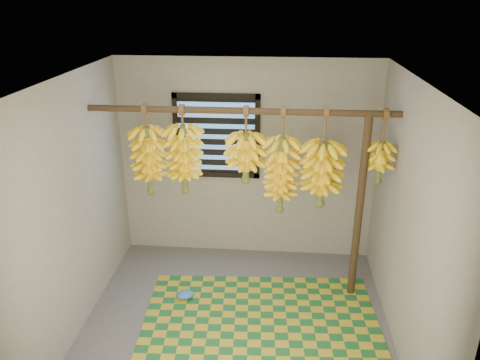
# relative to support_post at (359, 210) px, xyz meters

# --- Properties ---
(floor) EXTENTS (3.00, 3.00, 0.01)m
(floor) POSITION_rel_support_post_xyz_m (-1.20, -0.70, -1.00)
(floor) COLOR #505050
(floor) RESTS_ON ground
(ceiling) EXTENTS (3.00, 3.00, 0.01)m
(ceiling) POSITION_rel_support_post_xyz_m (-1.20, -0.70, 1.40)
(ceiling) COLOR silver
(ceiling) RESTS_ON wall_back
(wall_back) EXTENTS (3.00, 0.01, 2.40)m
(wall_back) POSITION_rel_support_post_xyz_m (-1.20, 0.80, 0.20)
(wall_back) COLOR gray
(wall_back) RESTS_ON floor
(wall_left) EXTENTS (0.01, 3.00, 2.40)m
(wall_left) POSITION_rel_support_post_xyz_m (-2.71, -0.70, 0.20)
(wall_left) COLOR gray
(wall_left) RESTS_ON floor
(wall_right) EXTENTS (0.01, 3.00, 2.40)m
(wall_right) POSITION_rel_support_post_xyz_m (0.30, -0.70, 0.20)
(wall_right) COLOR gray
(wall_right) RESTS_ON floor
(window) EXTENTS (1.00, 0.04, 1.00)m
(window) POSITION_rel_support_post_xyz_m (-1.55, 0.78, 0.50)
(window) COLOR black
(window) RESTS_ON wall_back
(hanging_pole) EXTENTS (3.00, 0.06, 0.06)m
(hanging_pole) POSITION_rel_support_post_xyz_m (-1.20, 0.00, 1.00)
(hanging_pole) COLOR #402F1A
(hanging_pole) RESTS_ON wall_left
(support_post) EXTENTS (0.08, 0.08, 2.00)m
(support_post) POSITION_rel_support_post_xyz_m (0.00, 0.00, 0.00)
(support_post) COLOR #402F1A
(support_post) RESTS_ON floor
(woven_mat) EXTENTS (2.44, 2.00, 0.01)m
(woven_mat) POSITION_rel_support_post_xyz_m (-0.95, -0.74, -0.99)
(woven_mat) COLOR #1A5A29
(woven_mat) RESTS_ON floor
(plastic_bag) EXTENTS (0.24, 0.21, 0.08)m
(plastic_bag) POSITION_rel_support_post_xyz_m (-1.78, -0.26, -0.95)
(plastic_bag) COLOR #3068B5
(plastic_bag) RESTS_ON woven_mat
(banana_bunch_a) EXTENTS (0.36, 0.36, 0.91)m
(banana_bunch_a) POSITION_rel_support_post_xyz_m (-1.78, 0.00, 0.49)
(banana_bunch_a) COLOR brown
(banana_bunch_a) RESTS_ON hanging_pole
(banana_bunch_b) EXTENTS (0.35, 0.35, 0.94)m
(banana_bunch_b) POSITION_rel_support_post_xyz_m (-2.14, 0.00, 0.47)
(banana_bunch_b) COLOR brown
(banana_bunch_b) RESTS_ON hanging_pole
(banana_bunch_c) EXTENTS (0.38, 0.38, 0.78)m
(banana_bunch_c) POSITION_rel_support_post_xyz_m (-1.15, 0.00, 0.53)
(banana_bunch_c) COLOR brown
(banana_bunch_c) RESTS_ON hanging_pole
(banana_bunch_d) EXTENTS (0.35, 0.35, 1.09)m
(banana_bunch_d) POSITION_rel_support_post_xyz_m (-0.80, 0.00, 0.35)
(banana_bunch_d) COLOR brown
(banana_bunch_d) RESTS_ON hanging_pole
(banana_bunch_e) EXTENTS (0.40, 0.40, 1.01)m
(banana_bunch_e) POSITION_rel_support_post_xyz_m (-0.40, 0.00, 0.38)
(banana_bunch_e) COLOR brown
(banana_bunch_e) RESTS_ON hanging_pole
(banana_bunch_f) EXTENTS (0.26, 0.26, 0.74)m
(banana_bunch_f) POSITION_rel_support_post_xyz_m (0.15, 0.00, 0.52)
(banana_bunch_f) COLOR brown
(banana_bunch_f) RESTS_ON hanging_pole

